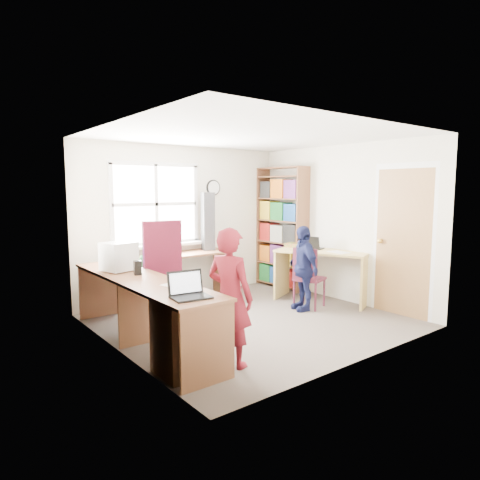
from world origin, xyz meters
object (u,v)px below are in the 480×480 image
at_px(crt_monitor, 119,256).
at_px(cd_tower, 208,221).
at_px(swivel_chair, 167,283).
at_px(person_navy, 303,268).
at_px(laptop_left, 189,291).
at_px(person_green, 154,275).
at_px(wooden_chair, 308,275).
at_px(laptop_right, 312,246).
at_px(bookshelf, 282,231).
at_px(person_red, 230,297).
at_px(potted_plant, 151,246).
at_px(l_desk, 174,309).
at_px(right_desk, 322,265).

relative_size(crt_monitor, cd_tower, 0.46).
xyz_separation_m(swivel_chair, person_navy, (1.92, -0.48, 0.04)).
height_order(laptop_left, person_green, person_green).
bearing_deg(wooden_chair, crt_monitor, 145.35).
bearing_deg(laptop_right, swivel_chair, 67.69).
relative_size(laptop_left, cd_tower, 0.41).
bearing_deg(laptop_right, bookshelf, -30.78).
bearing_deg(person_green, person_navy, -128.58).
bearing_deg(person_red, potted_plant, -28.11).
distance_m(crt_monitor, laptop_left, 1.59).
height_order(l_desk, bookshelf, bookshelf).
relative_size(l_desk, person_green, 2.61).
distance_m(right_desk, crt_monitor, 3.08).
height_order(laptop_right, cd_tower, cd_tower).
distance_m(bookshelf, person_red, 3.49).
relative_size(laptop_right, person_green, 0.33).
bearing_deg(swivel_chair, laptop_right, 8.03).
xyz_separation_m(wooden_chair, person_red, (-2.09, -0.93, 0.20)).
relative_size(crt_monitor, potted_plant, 1.41).
relative_size(right_desk, person_red, 1.11).
bearing_deg(laptop_left, person_green, 79.82).
height_order(person_green, person_navy, person_navy).
bearing_deg(person_green, crt_monitor, 111.72).
height_order(l_desk, swivel_chair, swivel_chair).
bearing_deg(right_desk, wooden_chair, 172.60).
height_order(bookshelf, person_green, bookshelf).
bearing_deg(cd_tower, bookshelf, 2.42).
bearing_deg(cd_tower, potted_plant, -164.40).
bearing_deg(person_navy, wooden_chair, 109.67).
height_order(swivel_chair, laptop_left, swivel_chair).
height_order(l_desk, potted_plant, potted_plant).
bearing_deg(potted_plant, swivel_chair, -105.84).
bearing_deg(person_red, bookshelf, -71.61).
relative_size(right_desk, swivel_chair, 1.14).
relative_size(crt_monitor, laptop_left, 1.13).
bearing_deg(right_desk, laptop_left, 175.23).
bearing_deg(l_desk, cd_tower, 47.49).
distance_m(l_desk, person_navy, 2.24).
xyz_separation_m(right_desk, laptop_right, (-0.00, 0.21, 0.27)).
height_order(bookshelf, laptop_right, bookshelf).
bearing_deg(laptop_left, laptop_right, 30.27).
relative_size(laptop_left, laptop_right, 1.02).
distance_m(laptop_left, person_green, 2.06).
xyz_separation_m(swivel_chair, person_red, (-0.06, -1.40, 0.11)).
height_order(right_desk, swivel_chair, swivel_chair).
bearing_deg(bookshelf, cd_tower, 168.43).
relative_size(wooden_chair, potted_plant, 2.99).
distance_m(laptop_right, person_red, 2.86).
bearing_deg(right_desk, l_desk, 163.99).
bearing_deg(laptop_right, right_desk, 161.62).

